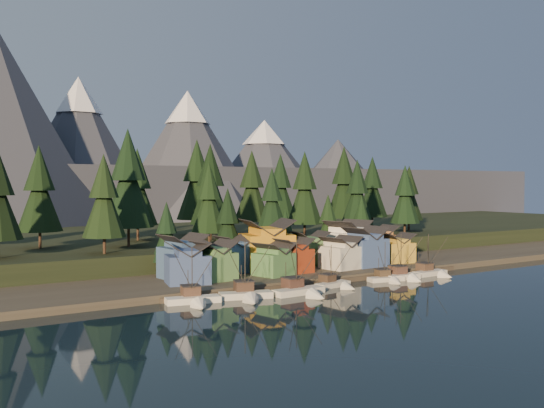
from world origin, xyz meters
TOP-DOWN VIEW (x-y plane):
  - ground at (0.00, 0.00)m, footprint 500.00×500.00m
  - shore_strip at (0.00, 40.00)m, footprint 400.00×50.00m
  - hillside at (0.00, 90.00)m, footprint 420.00×100.00m
  - dock at (0.00, 16.50)m, footprint 80.00×4.00m
  - mountain_ridge at (-4.20, 213.59)m, footprint 560.00×190.00m
  - boat_0 at (-34.85, 10.90)m, footprint 10.84×11.44m
  - boat_1 at (-24.39, 9.55)m, footprint 10.99×11.50m
  - boat_2 at (-12.98, 7.23)m, footprint 11.52×12.48m
  - boat_3 at (-1.70, 10.63)m, footprint 9.14×9.69m
  - boat_4 at (12.82, 10.01)m, footprint 9.07×9.55m
  - boat_5 at (18.02, 9.92)m, footprint 8.92×9.64m
  - boat_6 at (28.07, 10.62)m, footprint 9.48×10.29m
  - house_front_0 at (-29.89, 24.64)m, footprint 10.30×9.96m
  - house_front_1 at (-23.38, 25.49)m, footprint 8.82×8.52m
  - house_front_2 at (-8.89, 24.07)m, footprint 9.08×9.13m
  - house_front_3 at (-2.82, 25.44)m, footprint 8.14×7.79m
  - house_front_4 at (10.45, 24.24)m, footprint 8.48×9.02m
  - house_front_5 at (18.74, 24.54)m, footprint 9.72×8.92m
  - house_front_6 at (30.41, 25.41)m, footprint 8.86×8.53m
  - house_back_0 at (-27.84, 31.56)m, footprint 9.62×9.30m
  - house_back_1 at (-13.82, 33.35)m, footprint 7.82×7.91m
  - house_back_2 at (-5.32, 32.69)m, footprint 13.41×12.72m
  - house_back_3 at (8.19, 33.55)m, footprint 9.57×8.82m
  - house_back_4 at (20.95, 34.00)m, footprint 11.94×11.64m
  - house_back_5 at (31.69, 33.65)m, footprint 9.36×9.44m
  - tree_hill_1 at (-50.00, 68.00)m, footprint 11.07×11.07m
  - tree_hill_2 at (-40.00, 48.00)m, footprint 9.91×9.91m
  - tree_hill_3 at (-30.00, 60.00)m, footprint 13.00×13.00m
  - tree_hill_4 at (-22.00, 75.00)m, footprint 11.26×11.26m
  - tree_hill_5 at (-12.00, 50.00)m, footprint 9.29×9.29m
  - tree_hill_6 at (-4.00, 65.00)m, footprint 11.82×11.82m
  - tree_hill_7 at (6.00, 48.00)m, footprint 8.79×8.79m
  - tree_hill_8 at (14.00, 72.00)m, footprint 11.41×11.41m
  - tree_hill_9 at (22.00, 55.00)m, footprint 11.05×11.05m
  - tree_hill_10 at (30.00, 80.00)m, footprint 11.25×11.25m
  - tree_hill_11 at (38.00, 50.00)m, footprint 10.08×10.08m
  - tree_hill_12 at (46.00, 66.00)m, footprint 12.22×12.22m
  - tree_hill_13 at (56.00, 48.00)m, footprint 9.46×9.46m
  - tree_hill_14 at (64.00, 72.00)m, footprint 11.07×11.07m
  - tree_hill_15 at (0.00, 82.00)m, footprint 12.89×12.89m
  - tree_hill_17 at (68.00, 58.00)m, footprint 9.55×9.55m
  - tree_shore_0 at (-28.00, 40.00)m, footprint 7.11×7.11m
  - tree_shore_1 at (-12.00, 40.00)m, footprint 8.42×8.42m
  - tree_shore_2 at (5.00, 40.00)m, footprint 6.04×6.04m
  - tree_shore_3 at (19.00, 40.00)m, footprint 7.64×7.64m
  - tree_shore_4 at (31.00, 40.00)m, footprint 7.39×7.39m

SIDE VIEW (x-z plane):
  - ground at x=0.00m, z-range 0.00..0.00m
  - dock at x=0.00m, z-range 0.00..1.00m
  - shore_strip at x=0.00m, z-range 0.00..1.50m
  - boat_4 at x=12.82m, z-range -3.11..6.86m
  - boat_3 at x=-1.70m, z-range -3.15..6.96m
  - boat_6 at x=28.07m, z-range -3.44..7.70m
  - boat_0 at x=-34.85m, z-range -3.64..7.92m
  - boat_2 at x=-12.98m, z-range -3.89..8.33m
  - boat_1 at x=-24.39m, z-range -3.77..8.38m
  - boat_5 at x=18.02m, z-range -3.47..8.22m
  - hillside at x=0.00m, z-range 0.00..6.00m
  - house_front_2 at x=-8.89m, z-range 1.69..9.13m
  - house_front_6 at x=30.41m, z-range 1.69..9.32m
  - house_front_4 at x=10.45m, z-range 1.70..9.53m
  - house_front_3 at x=-2.82m, z-range 1.70..9.66m
  - house_front_1 at x=-23.38m, z-range 1.71..10.17m
  - house_back_1 at x=-13.82m, z-range 1.71..10.19m
  - house_back_3 at x=8.19m, z-range 1.72..10.23m
  - house_front_0 at x=-29.89m, z-range 1.72..10.30m
  - house_back_5 at x=31.69m, z-range 1.73..10.87m
  - house_back_0 at x=-27.84m, z-range 1.74..11.32m
  - house_front_5 at x=18.74m, z-range 1.75..11.55m
  - house_back_4 at x=20.95m, z-range 1.77..12.63m
  - house_back_2 at x=-5.32m, z-range 1.80..13.86m
  - tree_shore_2 at x=5.00m, z-range 2.14..16.22m
  - tree_shore_0 at x=-28.00m, z-range 2.26..18.84m
  - tree_shore_4 at x=31.00m, z-range 2.29..19.51m
  - tree_shore_3 at x=19.00m, z-range 2.32..20.13m
  - tree_shore_1 at x=-12.00m, z-range 2.41..22.02m
  - tree_hill_7 at x=6.00m, z-range 6.95..27.44m
  - tree_hill_5 at x=-12.00m, z-range 7.01..28.65m
  - tree_hill_13 at x=56.00m, z-range 7.03..29.06m
  - tree_hill_17 at x=68.00m, z-range 7.04..29.29m
  - tree_hill_2 at x=-40.00m, z-range 7.07..30.16m
  - tree_hill_11 at x=38.00m, z-range 7.09..30.58m
  - tree_hill_9 at x=22.00m, z-range 7.20..32.95m
  - tree_hill_14 at x=64.00m, z-range 7.20..32.99m
  - tree_hill_1 at x=-50.00m, z-range 7.20..32.99m
  - tree_hill_10 at x=30.00m, z-range 7.22..33.42m
  - tree_hill_4 at x=-22.00m, z-range 7.22..33.45m
  - tree_hill_8 at x=14.00m, z-range 7.24..33.81m
  - tree_hill_6 at x=-4.00m, z-range 7.29..34.82m
  - tree_hill_12 at x=46.00m, z-range 7.33..35.80m
  - tree_hill_15 at x=0.00m, z-range 7.40..37.42m
  - tree_hill_3 at x=-30.00m, z-range 7.42..37.71m
  - mountain_ridge at x=-4.20m, z-range -18.94..71.06m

